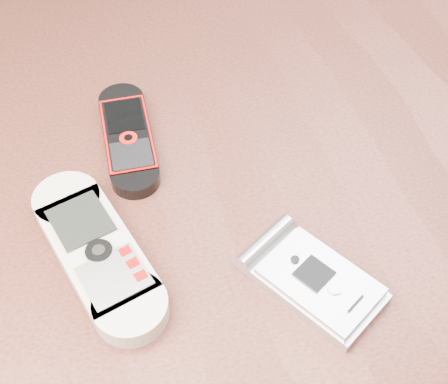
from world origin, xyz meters
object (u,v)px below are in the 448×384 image
(nokia_white, at_px, (97,251))
(motorola_razr, at_px, (316,281))
(table, at_px, (219,265))
(nokia_black_red, at_px, (128,137))

(nokia_white, distance_m, motorola_razr, 0.18)
(nokia_white, bearing_deg, motorola_razr, -40.90)
(nokia_white, height_order, motorola_razr, nokia_white)
(table, xyz_separation_m, nokia_white, (-0.11, -0.03, 0.12))
(motorola_razr, bearing_deg, nokia_white, 124.16)
(table, relative_size, motorola_razr, 10.34)
(table, bearing_deg, motorola_razr, -65.85)
(nokia_black_red, height_order, motorola_razr, motorola_razr)
(nokia_white, distance_m, nokia_black_red, 0.13)
(table, distance_m, nokia_white, 0.16)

